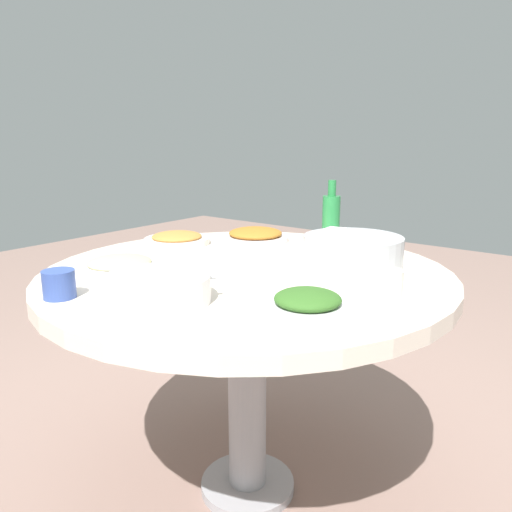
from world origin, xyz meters
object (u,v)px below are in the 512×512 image
dish_greens (308,303)px  tea_cup_near (371,241)px  rice_bowl (353,251)px  dish_noodles (120,265)px  round_dining_table (247,300)px  green_bottle (331,216)px  soup_bowl (158,289)px  dish_tofu_braise (177,239)px  tea_cup_side (389,285)px  dish_stirfry (255,235)px  tea_cup_far (59,284)px

dish_greens → tea_cup_near: size_ratio=2.73×
rice_bowl → dish_noodles: rice_bowl is taller
round_dining_table → green_bottle: size_ratio=5.31×
round_dining_table → dish_greens: dish_greens is taller
soup_bowl → tea_cup_near: (0.14, 0.82, -0.00)m
dish_noodles → dish_tofu_braise: size_ratio=1.08×
dish_noodles → tea_cup_side: bearing=17.6°
dish_noodles → tea_cup_side: 0.74m
round_dining_table → tea_cup_near: tea_cup_near is taller
dish_greens → tea_cup_near: (-0.16, 0.66, 0.01)m
dish_greens → green_bottle: green_bottle is taller
round_dining_table → soup_bowl: size_ratio=4.76×
dish_stirfry → tea_cup_far: size_ratio=3.21×
rice_bowl → tea_cup_far: bearing=-121.5°
rice_bowl → soup_bowl: rice_bowl is taller
soup_bowl → dish_noodles: 0.32m
soup_bowl → tea_cup_far: (-0.21, -0.12, 0.00)m
soup_bowl → green_bottle: 0.86m
dish_stirfry → dish_greens: 0.76m
green_bottle → tea_cup_side: (0.45, -0.52, -0.05)m
dish_tofu_braise → tea_cup_far: size_ratio=3.04×
dish_stirfry → tea_cup_far: 0.81m
round_dining_table → dish_noodles: bearing=-140.0°
rice_bowl → dish_stirfry: size_ratio=1.18×
dish_tofu_braise → tea_cup_near: 0.67m
tea_cup_near → tea_cup_side: bearing=-60.4°
tea_cup_far → dish_tofu_braise: bearing=110.7°
dish_stirfry → tea_cup_near: size_ratio=3.26×
dish_noodles → green_bottle: green_bottle is taller
rice_bowl → dish_tofu_braise: size_ratio=1.25×
tea_cup_near → rice_bowl: bearing=-75.9°
dish_noodles → tea_cup_far: 0.26m
dish_stirfry → dish_noodles: 0.57m
soup_bowl → dish_tofu_braise: soup_bowl is taller
tea_cup_far → tea_cup_side: size_ratio=1.07×
green_bottle → tea_cup_far: 1.00m
dish_stirfry → green_bottle: size_ratio=1.11×
dish_stirfry → dish_tofu_braise: 0.28m
green_bottle → tea_cup_far: (-0.17, -0.98, -0.05)m
tea_cup_near → dish_tofu_braise: bearing=-148.4°
rice_bowl → tea_cup_far: 0.80m
tea_cup_far → tea_cup_side: (0.62, 0.47, 0.00)m
dish_noodles → dish_tofu_braise: bearing=111.1°
dish_noodles → tea_cup_far: size_ratio=3.27×
tea_cup_far → dish_greens: bearing=28.5°
rice_bowl → tea_cup_near: 0.27m
dish_stirfry → tea_cup_far: tea_cup_far is taller
dish_tofu_braise → rice_bowl: bearing=7.8°
rice_bowl → tea_cup_side: size_ratio=4.04×
rice_bowl → soup_bowl: (-0.21, -0.56, -0.02)m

